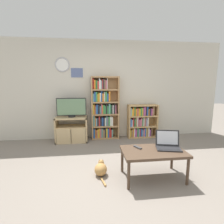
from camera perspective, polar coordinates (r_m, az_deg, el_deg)
The scene contains 10 objects.
ground_plane at distance 2.92m, azimuth 1.06°, elevation -21.59°, with size 18.00×18.00×0.00m, color gray.
wall_back at distance 4.76m, azimuth -2.92°, elevation 7.18°, with size 6.55×0.09×2.60m.
tv_stand at distance 4.63m, azimuth -13.02°, elevation -5.47°, with size 0.79×0.47×0.64m.
television at distance 4.50m, azimuth -13.09°, elevation 1.46°, with size 0.73×0.18×0.48m.
bookshelf_tall at distance 4.66m, azimuth -2.69°, elevation 0.83°, with size 0.73×0.24×1.66m.
bookshelf_short at distance 4.90m, azimuth 9.49°, elevation -3.02°, with size 0.81×0.27×0.91m.
coffee_table at distance 2.89m, azimuth 13.31°, elevation -12.98°, with size 0.97×0.59×0.46m.
laptop at distance 3.01m, azimuth 17.81°, elevation -9.86°, with size 0.44×0.38×0.27m.
remote_near_laptop at distance 2.92m, azimuth 8.36°, elevation -11.33°, with size 0.11×0.16×0.02m.
cat at distance 3.03m, azimuth -3.66°, elevation -18.02°, with size 0.24×0.48×0.25m.
Camera 1 is at (-0.36, -2.47, 1.51)m, focal length 28.00 mm.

